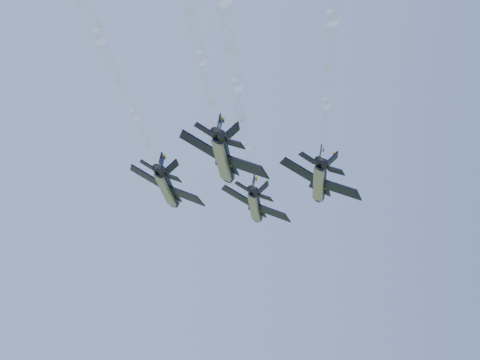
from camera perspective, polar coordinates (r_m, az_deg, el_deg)
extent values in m
cylinder|color=black|center=(107.89, 1.24, -1.97)|extent=(5.36, 11.55, 2.00)
cone|color=black|center=(114.60, 1.55, -2.66)|extent=(2.58, 2.75, 2.00)
ellipsoid|color=black|center=(110.83, 1.49, -2.06)|extent=(1.66, 2.31, 1.03)
cube|color=gray|center=(107.82, 1.09, -2.23)|extent=(4.36, 10.23, 0.97)
cube|color=black|center=(107.76, -0.19, -1.23)|extent=(4.50, 2.81, 2.56)
cube|color=yellow|center=(109.20, -0.08, -1.35)|extent=(4.36, 0.34, 2.52)
cube|color=black|center=(106.73, 2.57, -2.65)|extent=(5.25, 4.85, 2.56)
cube|color=yellow|center=(108.18, 2.64, -2.76)|extent=(3.73, 2.78, 2.52)
cube|color=black|center=(102.90, 0.07, -0.90)|extent=(2.13, 1.54, 1.19)
cube|color=black|center=(102.23, 1.85, -1.81)|extent=(2.45, 2.36, 1.19)
cube|color=black|center=(103.46, 0.95, -0.66)|extent=(1.11, 1.99, 2.24)
cube|color=black|center=(103.19, 1.67, -1.02)|extent=(2.23, 2.34, 1.64)
cylinder|color=black|center=(102.02, 0.71, -1.22)|extent=(1.55, 1.38, 1.29)
cylinder|color=black|center=(101.88, 1.09, -1.42)|extent=(1.55, 1.38, 1.29)
cylinder|color=black|center=(97.07, -5.64, -0.58)|extent=(5.36, 11.55, 2.00)
cone|color=black|center=(103.63, -4.86, -1.43)|extent=(2.58, 2.75, 2.00)
ellipsoid|color=black|center=(99.93, -5.16, -0.72)|extent=(1.66, 2.31, 1.03)
cube|color=gray|center=(97.02, -5.80, -0.86)|extent=(4.36, 10.23, 0.97)
cube|color=black|center=(97.30, -7.21, 0.25)|extent=(4.50, 2.81, 2.56)
cube|color=yellow|center=(98.70, -6.99, 0.09)|extent=(4.36, 0.34, 2.52)
cube|color=black|center=(95.59, -4.26, -1.32)|extent=(5.25, 4.85, 2.56)
cube|color=yellow|center=(97.01, -4.07, -1.46)|extent=(3.73, 2.78, 2.52)
cube|color=black|center=(92.44, -7.29, 0.70)|extent=(2.13, 1.54, 1.19)
cube|color=black|center=(91.33, -5.38, -0.31)|extent=(2.45, 2.36, 1.19)
cube|color=black|center=(92.80, -6.28, 0.95)|extent=(1.11, 1.99, 2.24)
cube|color=black|center=(92.35, -5.51, 0.55)|extent=(2.23, 2.34, 1.64)
cylinder|color=black|center=(91.41, -6.66, 0.35)|extent=(1.55, 1.38, 1.29)
cylinder|color=black|center=(91.17, -6.25, 0.13)|extent=(1.55, 1.38, 1.29)
cylinder|color=black|center=(93.74, 6.24, -0.09)|extent=(5.36, 11.55, 2.00)
cone|color=black|center=(100.43, 6.27, -1.00)|extent=(2.58, 2.75, 2.00)
ellipsoid|color=black|center=(96.70, 6.38, -0.25)|extent=(1.66, 2.31, 1.03)
cube|color=gray|center=(93.62, 6.08, -0.39)|extent=(4.36, 10.23, 0.97)
cube|color=black|center=(93.43, 4.61, 0.77)|extent=(4.50, 2.81, 2.56)
cube|color=yellow|center=(94.87, 4.67, 0.59)|extent=(4.36, 0.34, 2.52)
cube|color=black|center=(92.76, 7.83, -0.84)|extent=(5.25, 4.85, 2.56)
cube|color=yellow|center=(94.21, 7.84, -1.00)|extent=(3.73, 2.78, 2.52)
cube|color=black|center=(88.65, 5.18, 1.26)|extent=(2.13, 1.54, 1.19)
cube|color=black|center=(88.22, 7.27, 0.22)|extent=(2.45, 2.36, 1.19)
cube|color=black|center=(89.36, 6.16, 1.52)|extent=(1.11, 1.99, 2.24)
cube|color=black|center=(89.19, 7.00, 1.11)|extent=(2.23, 2.34, 1.64)
cylinder|color=black|center=(87.86, 5.97, 0.90)|extent=(1.55, 1.38, 1.29)
cylinder|color=black|center=(87.77, 6.42, 0.68)|extent=(1.55, 1.38, 1.29)
cylinder|color=black|center=(82.24, -1.24, 1.77)|extent=(5.36, 11.55, 2.00)
cone|color=black|center=(88.82, -0.65, 0.59)|extent=(2.58, 2.75, 2.00)
ellipsoid|color=black|center=(85.14, -0.82, 1.52)|extent=(1.66, 2.31, 1.03)
cube|color=gray|center=(82.15, -1.43, 1.43)|extent=(4.36, 10.23, 0.97)
cube|color=black|center=(82.33, -3.11, 2.74)|extent=(4.50, 2.81, 2.56)
cube|color=yellow|center=(83.74, -2.92, 2.51)|extent=(4.36, 0.34, 2.52)
cube|color=black|center=(80.90, 0.47, 0.93)|extent=(5.25, 4.85, 2.56)
cube|color=yellow|center=(82.33, 0.61, 0.73)|extent=(3.73, 2.78, 2.52)
cube|color=black|center=(77.51, -2.95, 3.43)|extent=(2.13, 1.54, 1.19)
cube|color=black|center=(76.57, -0.61, 2.26)|extent=(2.45, 2.36, 1.19)
cube|color=black|center=(78.02, -1.76, 3.72)|extent=(1.11, 1.99, 2.24)
cube|color=black|center=(77.64, -0.82, 3.25)|extent=(2.23, 2.34, 1.64)
cylinder|color=black|center=(76.53, -2.13, 3.05)|extent=(1.55, 1.38, 1.29)
cylinder|color=black|center=(76.33, -1.63, 2.79)|extent=(1.55, 1.38, 1.29)
cylinder|color=white|center=(94.54, 0.48, -0.29)|extent=(5.72, 15.29, 1.06)
cylinder|color=white|center=(80.30, -0.62, 2.15)|extent=(6.11, 15.41, 1.46)
cylinder|color=white|center=(66.31, -2.19, 5.62)|extent=(6.55, 15.55, 1.93)
cylinder|color=white|center=(52.77, -4.63, 10.90)|extent=(7.07, 15.71, 2.47)
cylinder|color=white|center=(84.09, -7.57, 1.54)|extent=(5.72, 15.29, 1.06)
cylinder|color=white|center=(70.43, -10.45, 4.68)|extent=(6.11, 15.41, 1.46)
cylinder|color=white|center=(57.34, -14.73, 9.26)|extent=(6.55, 15.55, 1.93)
cylinder|color=white|center=(80.44, 6.18, 2.20)|extent=(5.72, 15.29, 1.06)
cylinder|color=white|center=(66.31, 6.09, 5.69)|extent=(6.11, 15.41, 1.46)
cylinder|color=white|center=(52.57, 5.94, 11.03)|extent=(6.55, 15.55, 1.93)
cylinder|color=white|center=(69.23, -2.76, 4.78)|extent=(5.72, 15.29, 1.06)
cylinder|color=white|center=(55.62, -5.20, 9.58)|extent=(6.11, 15.41, 1.46)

